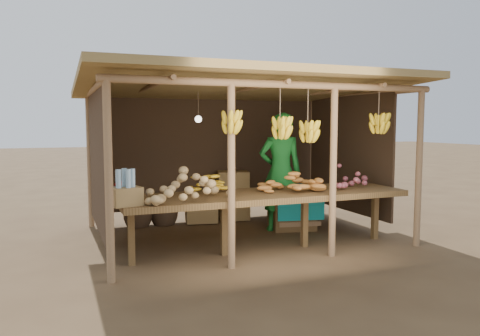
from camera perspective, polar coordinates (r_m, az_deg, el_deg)
name	(u,v)px	position (r m, az deg, el deg)	size (l,w,h in m)	color
ground	(240,235)	(7.33, 0.00, -8.20)	(60.00, 60.00, 0.00)	brown
stall_structure	(245,111)	(7.08, 0.65, 6.95)	(4.70, 3.50, 2.43)	#916D4A
counter	(266,197)	(6.33, 3.16, -3.56)	(3.90, 1.05, 0.80)	brown
potato_heap	(191,186)	(5.63, -5.94, -2.16)	(1.12, 0.67, 0.37)	tan
sweet_potato_heap	(294,178)	(6.47, 6.60, -1.26)	(0.89, 0.54, 0.35)	#C27A32
onion_heap	(352,175)	(7.03, 13.46, -0.82)	(0.90, 0.54, 0.36)	#A24E5A
banana_pile	(207,181)	(6.24, -3.99, -1.53)	(0.56, 0.33, 0.35)	gold
tomato_basin	(123,192)	(5.91, -14.12, -2.87)	(0.42, 0.42, 0.22)	navy
bottle_box	(125,191)	(5.45, -13.81, -2.80)	(0.39, 0.34, 0.42)	olive
vendor	(280,172)	(7.54, 4.95, -0.50)	(0.69, 0.45, 1.90)	#1A7729
tarp_crate	(292,206)	(7.77, 6.32, -4.62)	(0.88, 0.80, 0.91)	brown
carton_stack	(223,200)	(8.30, -2.14, -3.91)	(1.21, 0.53, 0.86)	olive
burlap_sacks	(151,209)	(8.09, -10.81, -4.93)	(0.93, 0.49, 0.66)	#422E1E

